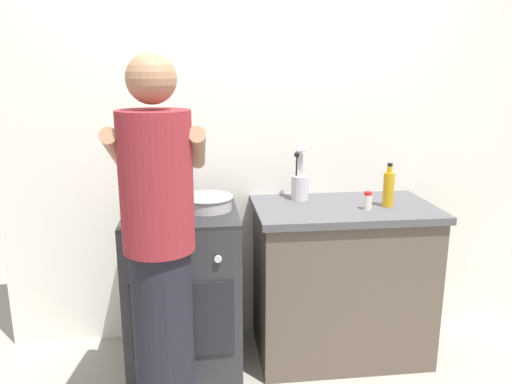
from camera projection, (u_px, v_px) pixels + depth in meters
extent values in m
plane|color=gray|center=(250.00, 371.00, 2.74)|extent=(6.00, 6.00, 0.00)
cube|color=silver|center=(273.00, 136.00, 2.95)|extent=(3.20, 0.10, 2.50)
cube|color=brown|center=(341.00, 284.00, 2.85)|extent=(0.96, 0.56, 0.86)
cube|color=#4C4C51|center=(344.00, 209.00, 2.74)|extent=(1.00, 0.60, 0.04)
cube|color=#2D2D33|center=(184.00, 290.00, 2.74)|extent=(0.60, 0.60, 0.88)
cube|color=#232326|center=(181.00, 213.00, 2.63)|extent=(0.60, 0.60, 0.02)
cube|color=black|center=(183.00, 320.00, 2.45)|extent=(0.51, 0.01, 0.40)
cylinder|color=silver|center=(143.00, 262.00, 2.35)|extent=(0.04, 0.01, 0.04)
cylinder|color=silver|center=(181.00, 261.00, 2.37)|extent=(0.04, 0.01, 0.04)
cylinder|color=silver|center=(218.00, 259.00, 2.39)|extent=(0.04, 0.01, 0.04)
cylinder|color=#38383D|center=(155.00, 199.00, 2.64)|extent=(0.17, 0.17, 0.12)
cube|color=black|center=(135.00, 190.00, 2.61)|extent=(0.04, 0.02, 0.01)
cube|color=black|center=(173.00, 189.00, 2.63)|extent=(0.04, 0.02, 0.01)
cylinder|color=#B7B7BC|center=(207.00, 203.00, 2.65)|extent=(0.27, 0.27, 0.07)
torus|color=#B7B7BC|center=(207.00, 197.00, 2.65)|extent=(0.28, 0.28, 0.01)
cylinder|color=silver|center=(300.00, 188.00, 2.85)|extent=(0.10, 0.10, 0.14)
cylinder|color=silver|center=(298.00, 175.00, 2.83)|extent=(0.02, 0.04, 0.26)
sphere|color=silver|center=(299.00, 150.00, 2.80)|extent=(0.03, 0.03, 0.03)
cylinder|color=black|center=(296.00, 176.00, 2.83)|extent=(0.02, 0.05, 0.23)
sphere|color=black|center=(297.00, 155.00, 2.80)|extent=(0.03, 0.03, 0.03)
cylinder|color=white|center=(299.00, 172.00, 2.85)|extent=(0.05, 0.02, 0.29)
sphere|color=white|center=(299.00, 146.00, 2.82)|extent=(0.03, 0.03, 0.03)
cylinder|color=silver|center=(302.00, 174.00, 2.83)|extent=(0.02, 0.05, 0.26)
sphere|color=silver|center=(303.00, 150.00, 2.79)|extent=(0.03, 0.03, 0.03)
cylinder|color=#B7BABF|center=(299.00, 174.00, 2.85)|extent=(0.06, 0.01, 0.25)
sphere|color=#B7BABF|center=(300.00, 151.00, 2.82)|extent=(0.03, 0.03, 0.03)
cylinder|color=silver|center=(368.00, 202.00, 2.65)|extent=(0.04, 0.04, 0.08)
cylinder|color=red|center=(368.00, 194.00, 2.64)|extent=(0.04, 0.04, 0.02)
cylinder|color=gold|center=(388.00, 190.00, 2.70)|extent=(0.06, 0.06, 0.19)
cylinder|color=gold|center=(390.00, 169.00, 2.67)|extent=(0.03, 0.03, 0.04)
cylinder|color=black|center=(390.00, 165.00, 2.67)|extent=(0.03, 0.03, 0.02)
cylinder|color=black|center=(164.00, 345.00, 2.18)|extent=(0.26, 0.26, 0.90)
cylinder|color=maroon|center=(156.00, 182.00, 2.00)|extent=(0.30, 0.30, 0.58)
sphere|color=#A07254|center=(151.00, 79.00, 1.90)|extent=(0.20, 0.20, 0.20)
cylinder|color=#A07254|center=(117.00, 151.00, 2.09)|extent=(0.07, 0.41, 0.24)
cylinder|color=#A07254|center=(197.00, 149.00, 2.13)|extent=(0.07, 0.41, 0.24)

